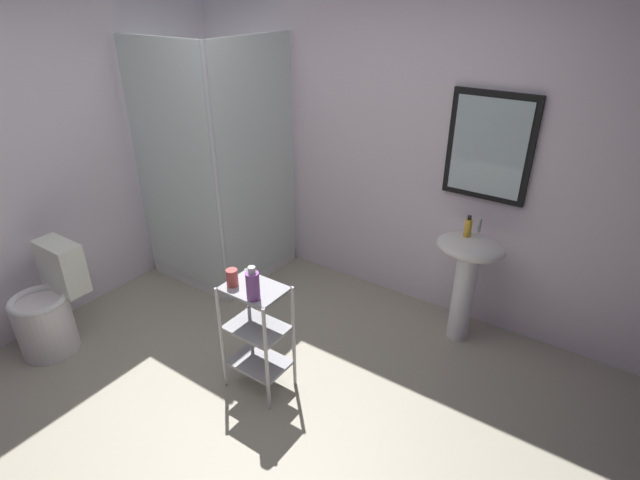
{
  "coord_description": "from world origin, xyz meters",
  "views": [
    {
      "loc": [
        1.65,
        -1.44,
        2.3
      ],
      "look_at": [
        0.2,
        0.67,
        0.97
      ],
      "focal_mm": 27.62,
      "sensor_mm": 36.0,
      "label": 1
    }
  ],
  "objects_px": {
    "pedestal_sink": "(467,268)",
    "rinse_cup": "(232,278)",
    "hand_soap_bottle": "(468,227)",
    "conditioner_bottle_purple": "(253,285)",
    "shower_stall": "(223,226)",
    "storage_cart": "(257,330)",
    "toilet": "(49,309)"
  },
  "relations": [
    {
      "from": "conditioner_bottle_purple",
      "to": "shower_stall",
      "type": "bearing_deg",
      "value": 141.5
    },
    {
      "from": "pedestal_sink",
      "to": "toilet",
      "type": "distance_m",
      "value": 2.9
    },
    {
      "from": "pedestal_sink",
      "to": "conditioner_bottle_purple",
      "type": "height_order",
      "value": "conditioner_bottle_purple"
    },
    {
      "from": "storage_cart",
      "to": "hand_soap_bottle",
      "type": "distance_m",
      "value": 1.53
    },
    {
      "from": "shower_stall",
      "to": "conditioner_bottle_purple",
      "type": "distance_m",
      "value": 1.63
    },
    {
      "from": "pedestal_sink",
      "to": "hand_soap_bottle",
      "type": "xyz_separation_m",
      "value": [
        -0.04,
        0.01,
        0.3
      ]
    },
    {
      "from": "shower_stall",
      "to": "toilet",
      "type": "relative_size",
      "value": 2.63
    },
    {
      "from": "hand_soap_bottle",
      "to": "rinse_cup",
      "type": "xyz_separation_m",
      "value": [
        -0.95,
        -1.26,
        -0.08
      ]
    },
    {
      "from": "pedestal_sink",
      "to": "rinse_cup",
      "type": "relative_size",
      "value": 7.72
    },
    {
      "from": "shower_stall",
      "to": "pedestal_sink",
      "type": "height_order",
      "value": "shower_stall"
    },
    {
      "from": "toilet",
      "to": "hand_soap_bottle",
      "type": "distance_m",
      "value": 2.91
    },
    {
      "from": "conditioner_bottle_purple",
      "to": "rinse_cup",
      "type": "distance_m",
      "value": 0.2
    },
    {
      "from": "shower_stall",
      "to": "hand_soap_bottle",
      "type": "height_order",
      "value": "shower_stall"
    },
    {
      "from": "hand_soap_bottle",
      "to": "conditioner_bottle_purple",
      "type": "distance_m",
      "value": 1.5
    },
    {
      "from": "shower_stall",
      "to": "toilet",
      "type": "bearing_deg",
      "value": -101.04
    },
    {
      "from": "shower_stall",
      "to": "pedestal_sink",
      "type": "relative_size",
      "value": 2.47
    },
    {
      "from": "rinse_cup",
      "to": "hand_soap_bottle",
      "type": "bearing_deg",
      "value": 52.98
    },
    {
      "from": "shower_stall",
      "to": "pedestal_sink",
      "type": "xyz_separation_m",
      "value": [
        2.04,
        0.29,
        0.12
      ]
    },
    {
      "from": "rinse_cup",
      "to": "pedestal_sink",
      "type": "bearing_deg",
      "value": 51.6
    },
    {
      "from": "pedestal_sink",
      "to": "conditioner_bottle_purple",
      "type": "xyz_separation_m",
      "value": [
        -0.8,
        -1.28,
        0.25
      ]
    },
    {
      "from": "shower_stall",
      "to": "storage_cart",
      "type": "bearing_deg",
      "value": -37.7
    },
    {
      "from": "shower_stall",
      "to": "conditioner_bottle_purple",
      "type": "xyz_separation_m",
      "value": [
        1.24,
        -0.99,
        0.37
      ]
    },
    {
      "from": "pedestal_sink",
      "to": "hand_soap_bottle",
      "type": "bearing_deg",
      "value": 165.64
    },
    {
      "from": "shower_stall",
      "to": "hand_soap_bottle",
      "type": "bearing_deg",
      "value": 8.62
    },
    {
      "from": "pedestal_sink",
      "to": "rinse_cup",
      "type": "height_order",
      "value": "rinse_cup"
    },
    {
      "from": "toilet",
      "to": "rinse_cup",
      "type": "height_order",
      "value": "rinse_cup"
    },
    {
      "from": "storage_cart",
      "to": "conditioner_bottle_purple",
      "type": "xyz_separation_m",
      "value": [
        0.07,
        -0.08,
        0.39
      ]
    },
    {
      "from": "toilet",
      "to": "storage_cart",
      "type": "distance_m",
      "value": 1.55
    },
    {
      "from": "storage_cart",
      "to": "hand_soap_bottle",
      "type": "relative_size",
      "value": 4.96
    },
    {
      "from": "pedestal_sink",
      "to": "rinse_cup",
      "type": "distance_m",
      "value": 1.61
    },
    {
      "from": "hand_soap_bottle",
      "to": "conditioner_bottle_purple",
      "type": "relative_size",
      "value": 0.72
    },
    {
      "from": "conditioner_bottle_purple",
      "to": "rinse_cup",
      "type": "height_order",
      "value": "conditioner_bottle_purple"
    }
  ]
}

